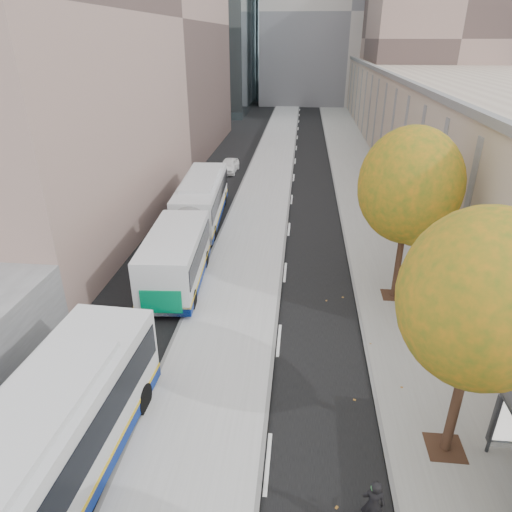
# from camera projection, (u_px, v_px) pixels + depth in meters

# --- Properties ---
(bus_platform) EXTENTS (4.25, 150.00, 0.15)m
(bus_platform) POSITION_uv_depth(u_px,v_px,m) (261.00, 202.00, 34.06)
(bus_platform) COLOR #ABABAB
(bus_platform) RESTS_ON ground
(sidewalk) EXTENTS (4.75, 150.00, 0.08)m
(sidewalk) POSITION_uv_depth(u_px,v_px,m) (370.00, 206.00, 33.36)
(sidewalk) COLOR gray
(sidewalk) RESTS_ON ground
(building_tan) EXTENTS (18.00, 92.00, 8.00)m
(building_tan) POSITION_uv_depth(u_px,v_px,m) (437.00, 101.00, 56.63)
(building_tan) COLOR tan
(building_tan) RESTS_ON ground
(building_midrise) EXTENTS (24.00, 46.00, 25.00)m
(building_midrise) POSITION_uv_depth(u_px,v_px,m) (33.00, 19.00, 35.72)
(building_midrise) COLOR gray
(building_midrise) RESTS_ON ground
(building_far_block) EXTENTS (30.00, 18.00, 30.00)m
(building_far_block) POSITION_uv_depth(u_px,v_px,m) (347.00, 14.00, 81.41)
(building_far_block) COLOR #AFA8A1
(building_far_block) RESTS_ON ground
(tree_c) EXTENTS (4.20, 4.20, 7.28)m
(tree_c) POSITION_uv_depth(u_px,v_px,m) (482.00, 300.00, 11.42)
(tree_c) COLOR #321F14
(tree_c) RESTS_ON sidewalk
(tree_d) EXTENTS (4.40, 4.40, 7.60)m
(tree_d) POSITION_uv_depth(u_px,v_px,m) (410.00, 186.00, 19.40)
(tree_d) COLOR #321F14
(tree_d) RESTS_ON sidewalk
(bus_far) EXTENTS (3.50, 16.97, 2.81)m
(bus_far) POSITION_uv_depth(u_px,v_px,m) (193.00, 220.00, 26.70)
(bus_far) COLOR silver
(bus_far) RESTS_ON ground
(distant_car) EXTENTS (1.65, 3.72, 1.24)m
(distant_car) POSITION_uv_depth(u_px,v_px,m) (229.00, 166.00, 41.56)
(distant_car) COLOR white
(distant_car) RESTS_ON ground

